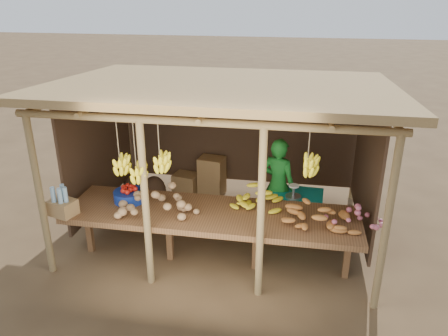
# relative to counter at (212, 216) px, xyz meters

# --- Properties ---
(ground) EXTENTS (60.00, 60.00, 0.00)m
(ground) POSITION_rel_counter_xyz_m (-0.00, 0.95, -0.74)
(ground) COLOR brown
(ground) RESTS_ON ground
(stall_structure) EXTENTS (4.70, 3.50, 2.43)m
(stall_structure) POSITION_rel_counter_xyz_m (0.01, 0.89, 1.17)
(stall_structure) COLOR olive
(stall_structure) RESTS_ON ground
(counter) EXTENTS (3.90, 1.05, 0.80)m
(counter) POSITION_rel_counter_xyz_m (0.00, 0.00, 0.00)
(counter) COLOR brown
(counter) RESTS_ON ground
(potato_heap) EXTENTS (1.10, 0.71, 0.37)m
(potato_heap) POSITION_rel_counter_xyz_m (-0.69, -0.11, 0.25)
(potato_heap) COLOR tan
(potato_heap) RESTS_ON counter
(sweet_potato_heap) EXTENTS (1.07, 0.88, 0.36)m
(sweet_potato_heap) POSITION_rel_counter_xyz_m (1.36, -0.09, 0.24)
(sweet_potato_heap) COLOR #B96F2F
(sweet_potato_heap) RESTS_ON counter
(onion_heap) EXTENTS (0.75, 0.46, 0.35)m
(onion_heap) POSITION_rel_counter_xyz_m (1.81, -0.10, 0.24)
(onion_heap) COLOR #CC6379
(onion_heap) RESTS_ON counter
(banana_pile) EXTENTS (0.66, 0.47, 0.35)m
(banana_pile) POSITION_rel_counter_xyz_m (0.56, 0.28, 0.23)
(banana_pile) COLOR yellow
(banana_pile) RESTS_ON counter
(tomato_basin) EXTENTS (0.43, 0.43, 0.23)m
(tomato_basin) POSITION_rel_counter_xyz_m (-1.19, 0.13, 0.15)
(tomato_basin) COLOR navy
(tomato_basin) RESTS_ON counter
(bottle_box) EXTENTS (0.39, 0.34, 0.41)m
(bottle_box) POSITION_rel_counter_xyz_m (-1.90, -0.40, 0.22)
(bottle_box) COLOR #9C7445
(bottle_box) RESTS_ON counter
(vendor) EXTENTS (0.65, 0.56, 1.51)m
(vendor) POSITION_rel_counter_xyz_m (0.81, 1.11, 0.02)
(vendor) COLOR #187023
(vendor) RESTS_ON ground
(tarp_crate) EXTENTS (0.81, 0.71, 0.91)m
(tarp_crate) POSITION_rel_counter_xyz_m (1.11, 0.94, -0.36)
(tarp_crate) COLOR brown
(tarp_crate) RESTS_ON ground
(carton_stack) EXTENTS (0.98, 0.42, 0.71)m
(carton_stack) POSITION_rel_counter_xyz_m (-0.60, 2.15, -0.43)
(carton_stack) COLOR #9C7445
(carton_stack) RESTS_ON ground
(burlap_sacks) EXTENTS (0.79, 0.42, 0.56)m
(burlap_sacks) POSITION_rel_counter_xyz_m (-1.59, 1.70, -0.49)
(burlap_sacks) COLOR #483221
(burlap_sacks) RESTS_ON ground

